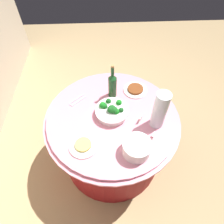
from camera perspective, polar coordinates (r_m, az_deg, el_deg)
The scene contains 11 objects.
ground_plane at distance 2.32m, azimuth 0.00°, elevation -12.27°, with size 6.00×6.00×0.00m, color tan.
buffet_table at distance 1.99m, azimuth 0.00°, elevation -7.47°, with size 1.16×1.16×0.74m.
broccoli_bowl at distance 1.67m, azimuth -0.03°, elevation 0.35°, with size 0.28×0.28×0.12m.
plate_stack at distance 1.47m, azimuth 7.03°, elevation -10.04°, with size 0.21×0.21×0.11m.
wine_bottle at distance 1.76m, azimuth 0.13°, elevation 7.77°, with size 0.07×0.07×0.34m.
decorative_fruit_vase at distance 1.56m, azimuth 13.37°, elevation 0.27°, with size 0.11×0.11×0.34m.
serving_tongs at distance 1.82m, azimuth -9.96°, elevation 3.18°, with size 0.14×0.15×0.01m.
food_plate_stir_fry at distance 1.89m, azimuth 6.64°, elevation 6.35°, with size 0.22×0.22×0.03m.
food_plate_noodles at distance 1.54m, azimuth -8.14°, elevation -9.31°, with size 0.22×0.22×0.03m.
label_placard_front at distance 1.65m, azimuth 8.01°, elevation -1.93°, with size 0.05×0.04×0.05m.
label_placard_mid at distance 1.57m, azimuth 11.59°, elevation -6.65°, with size 0.05×0.03×0.05m.
Camera 1 is at (-1.03, 0.05, 2.08)m, focal length 32.20 mm.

